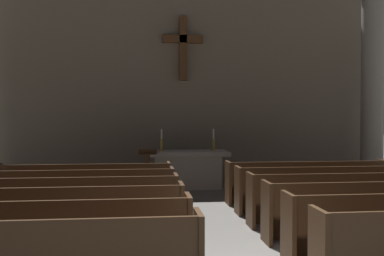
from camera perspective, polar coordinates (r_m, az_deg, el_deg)
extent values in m
cube|color=#422B19|center=(4.89, -20.65, -13.48)|extent=(3.50, 0.05, 0.50)
cube|color=#422B19|center=(5.04, 0.83, -15.57)|extent=(0.06, 0.50, 0.95)
cube|color=#422B19|center=(6.15, -17.66, -12.98)|extent=(3.50, 0.40, 0.05)
cube|color=#422B19|center=(5.87, -18.12, -10.92)|extent=(3.50, 0.05, 0.50)
cube|color=#422B19|center=(6.38, -17.32, -14.54)|extent=(3.50, 0.04, 0.40)
cube|color=#422B19|center=(6.03, -0.44, -12.69)|extent=(0.06, 0.50, 0.95)
cube|color=#422B19|center=(7.14, -16.01, -10.93)|extent=(3.50, 0.40, 0.05)
cube|color=#422B19|center=(6.87, -16.35, -9.09)|extent=(3.50, 0.05, 0.50)
cube|color=#422B19|center=(7.36, -15.76, -12.34)|extent=(3.50, 0.04, 0.40)
cube|color=#422B19|center=(7.04, -1.33, -10.63)|extent=(0.06, 0.50, 0.95)
cube|color=#422B19|center=(8.14, -14.78, -9.37)|extent=(3.50, 0.40, 0.05)
cube|color=#422B19|center=(7.87, -15.04, -7.71)|extent=(3.50, 0.05, 0.50)
cube|color=#422B19|center=(8.36, -14.59, -10.65)|extent=(3.50, 0.04, 0.40)
cube|color=#422B19|center=(8.05, -1.99, -9.08)|extent=(0.06, 0.50, 0.95)
cube|color=#422B19|center=(9.15, -13.83, -8.15)|extent=(3.50, 0.40, 0.05)
cube|color=#422B19|center=(8.88, -14.03, -6.65)|extent=(3.50, 0.05, 0.50)
cube|color=#422B19|center=(9.36, -13.68, -9.33)|extent=(3.50, 0.04, 0.40)
cube|color=#422B19|center=(9.06, -2.50, -7.88)|extent=(0.06, 0.50, 0.95)
cube|color=#422B19|center=(10.16, -13.07, -7.18)|extent=(3.50, 0.40, 0.05)
cube|color=#422B19|center=(9.90, -13.23, -5.80)|extent=(3.50, 0.05, 0.50)
cube|color=#422B19|center=(10.37, -12.95, -8.25)|extent=(3.50, 0.04, 0.40)
cube|color=#422B19|center=(10.08, -2.90, -6.92)|extent=(0.06, 0.50, 0.95)
cube|color=#422B19|center=(5.36, 15.36, -14.58)|extent=(0.06, 0.50, 0.95)
cube|color=#422B19|center=(6.30, 11.79, -12.11)|extent=(0.06, 0.50, 0.95)
cube|color=#422B19|center=(7.96, 21.80, -9.68)|extent=(3.50, 0.40, 0.05)
cube|color=#422B19|center=(7.71, 22.62, -7.97)|extent=(3.50, 0.05, 0.50)
cube|color=#422B19|center=(8.16, 21.18, -11.01)|extent=(3.50, 0.04, 0.40)
cube|color=#422B19|center=(7.27, 9.20, -10.26)|extent=(0.06, 0.50, 0.95)
cube|color=#422B19|center=(8.86, 18.60, -8.50)|extent=(3.50, 0.40, 0.05)
cube|color=#422B19|center=(8.62, 19.26, -6.94)|extent=(3.50, 0.05, 0.50)
cube|color=#422B19|center=(9.07, 18.10, -9.72)|extent=(3.50, 0.04, 0.40)
cube|color=#422B19|center=(8.25, 7.25, -8.83)|extent=(0.06, 0.50, 0.95)
cube|color=#422B19|center=(9.80, 16.02, -7.52)|extent=(3.50, 0.40, 0.05)
cube|color=#422B19|center=(9.55, 16.55, -6.09)|extent=(3.50, 0.05, 0.50)
cube|color=#422B19|center=(10.00, 15.61, -8.64)|extent=(3.50, 0.04, 0.40)
cube|color=#422B19|center=(9.25, 5.72, -7.70)|extent=(0.06, 0.50, 0.95)
cube|color=#422B19|center=(10.75, 13.90, -6.70)|extent=(3.50, 0.40, 0.05)
cube|color=#422B19|center=(10.51, 14.34, -5.38)|extent=(3.50, 0.05, 0.50)
cube|color=#422B19|center=(10.95, 13.57, -7.74)|extent=(3.50, 0.04, 0.40)
cube|color=#422B19|center=(10.25, 4.50, -6.78)|extent=(0.06, 0.50, 0.95)
cube|color=#422B19|center=(11.46, 22.37, -6.01)|extent=(0.06, 0.50, 0.95)
cube|color=#9E998E|center=(14.13, 21.27, -6.12)|extent=(0.88, 0.88, 0.20)
cylinder|color=#9E998E|center=(14.04, 21.39, 5.50)|extent=(0.63, 0.63, 5.90)
cube|color=#A8A399|center=(12.46, -0.54, -5.45)|extent=(1.76, 0.72, 0.88)
cube|color=#A8A399|center=(12.41, -0.54, -3.16)|extent=(2.20, 0.90, 0.12)
cube|color=silver|center=(12.40, -0.54, -2.86)|extent=(2.09, 0.86, 0.01)
cylinder|color=#B79338|center=(12.35, -3.78, -2.80)|extent=(0.16, 0.16, 0.02)
cylinder|color=#B79338|center=(12.34, -3.78, -2.11)|extent=(0.07, 0.07, 0.32)
cylinder|color=silver|center=(12.32, -3.78, -0.75)|extent=(0.04, 0.04, 0.26)
cylinder|color=#B79338|center=(12.49, 2.66, -2.75)|extent=(0.16, 0.16, 0.02)
cylinder|color=#B79338|center=(12.48, 2.66, -2.07)|extent=(0.07, 0.07, 0.32)
cylinder|color=silver|center=(12.47, 2.66, -0.72)|extent=(0.04, 0.04, 0.26)
cube|color=gray|center=(14.06, -1.22, 8.18)|extent=(11.52, 0.25, 7.16)
cube|color=brown|center=(13.88, -1.13, 9.76)|extent=(0.23, 0.23, 1.88)
cube|color=brown|center=(13.92, -1.13, 10.91)|extent=(1.20, 0.23, 0.23)
cylinder|color=#422B19|center=(11.27, -5.47, -8.36)|extent=(0.36, 0.36, 0.04)
cylinder|color=#422B19|center=(11.20, -5.47, -5.82)|extent=(0.10, 0.10, 1.05)
cube|color=#422B19|center=(11.14, -5.48, -2.98)|extent=(0.44, 0.31, 0.15)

